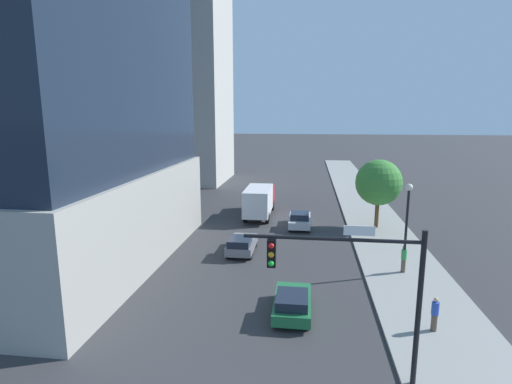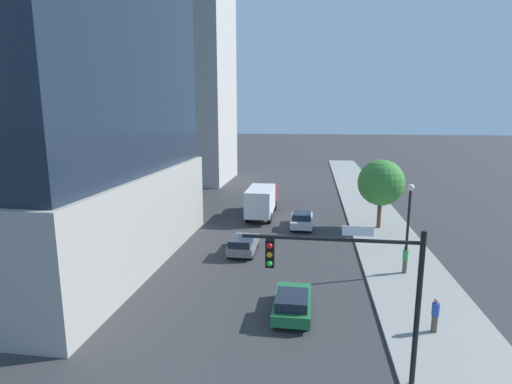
{
  "view_description": "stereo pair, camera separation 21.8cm",
  "coord_description": "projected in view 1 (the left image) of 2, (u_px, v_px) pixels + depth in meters",
  "views": [
    {
      "loc": [
        2.32,
        -9.18,
        10.14
      ],
      "look_at": [
        -0.18,
        10.0,
        6.38
      ],
      "focal_mm": 28.18,
      "sensor_mm": 36.0,
      "label": 1
    },
    {
      "loc": [
        2.53,
        -9.15,
        10.14
      ],
      "look_at": [
        -0.18,
        10.0,
        6.38
      ],
      "focal_mm": 28.18,
      "sensor_mm": 36.0,
      "label": 2
    }
  ],
  "objects": [
    {
      "name": "sidewalk",
      "position": [
        393.0,
        253.0,
        29.51
      ],
      "size": [
        5.35,
        120.0,
        0.15
      ],
      "primitive_type": "cube",
      "color": "gray",
      "rests_on": "ground"
    },
    {
      "name": "construction_building",
      "position": [
        182.0,
        52.0,
        58.88
      ],
      "size": [
        16.01,
        20.48,
        44.64
      ],
      "color": "#B2AFA8",
      "rests_on": "ground"
    },
    {
      "name": "traffic_light_pole",
      "position": [
        354.0,
        275.0,
        14.6
      ],
      "size": [
        6.51,
        0.48,
        6.09
      ],
      "color": "black",
      "rests_on": "sidewalk"
    },
    {
      "name": "street_lamp",
      "position": [
        407.0,
        215.0,
        25.04
      ],
      "size": [
        0.44,
        0.44,
        5.78
      ],
      "color": "black",
      "rests_on": "sidewalk"
    },
    {
      "name": "street_tree",
      "position": [
        379.0,
        183.0,
        35.33
      ],
      "size": [
        4.05,
        4.05,
        6.09
      ],
      "color": "brown",
      "rests_on": "sidewalk"
    },
    {
      "name": "car_gray",
      "position": [
        242.0,
        244.0,
        29.59
      ],
      "size": [
        1.85,
        4.03,
        1.41
      ],
      "color": "slate",
      "rests_on": "ground"
    },
    {
      "name": "car_silver",
      "position": [
        300.0,
        220.0,
        36.39
      ],
      "size": [
        1.93,
        4.34,
        1.46
      ],
      "color": "#B7B7BC",
      "rests_on": "ground"
    },
    {
      "name": "car_green",
      "position": [
        292.0,
        303.0,
        20.48
      ],
      "size": [
        1.87,
        4.01,
        1.33
      ],
      "color": "#1E6638",
      "rests_on": "ground"
    },
    {
      "name": "box_truck",
      "position": [
        259.0,
        199.0,
        40.02
      ],
      "size": [
        2.39,
        7.85,
        3.09
      ],
      "color": "#B21E1E",
      "rests_on": "ground"
    },
    {
      "name": "pedestrian_blue_shirt",
      "position": [
        435.0,
        314.0,
        18.69
      ],
      "size": [
        0.34,
        0.34,
        1.65
      ],
      "color": "brown",
      "rests_on": "sidewalk"
    },
    {
      "name": "pedestrian_green_shirt",
      "position": [
        404.0,
        259.0,
        25.64
      ],
      "size": [
        0.34,
        0.34,
        1.76
      ],
      "color": "brown",
      "rests_on": "sidewalk"
    }
  ]
}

